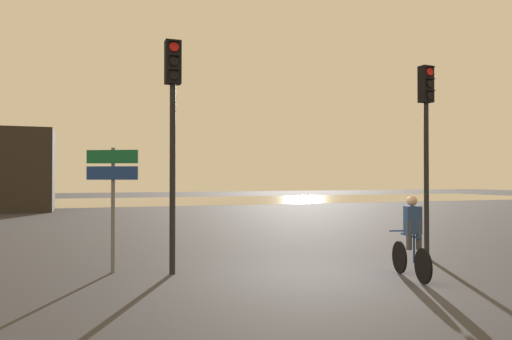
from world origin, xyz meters
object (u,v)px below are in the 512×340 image
at_px(traffic_light_near_left, 173,112).
at_px(traffic_light_near_right, 426,125).
at_px(direction_sign_post, 113,186).
at_px(cyclist, 412,237).

xyz_separation_m(traffic_light_near_left, traffic_light_near_right, (6.24, -0.11, -0.05)).
relative_size(traffic_light_near_left, traffic_light_near_right, 1.02).
xyz_separation_m(traffic_light_near_right, direction_sign_post, (-7.39, 0.66, -1.47)).
xyz_separation_m(traffic_light_near_right, cyclist, (-1.93, -1.97, -2.45)).
relative_size(traffic_light_near_left, cyclist, 2.86).
height_order(traffic_light_near_right, direction_sign_post, traffic_light_near_right).
relative_size(traffic_light_near_right, cyclist, 2.81).
height_order(traffic_light_near_right, cyclist, traffic_light_near_right).
height_order(traffic_light_near_left, direction_sign_post, traffic_light_near_left).
xyz_separation_m(traffic_light_near_left, cyclist, (4.31, -2.08, -2.50)).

